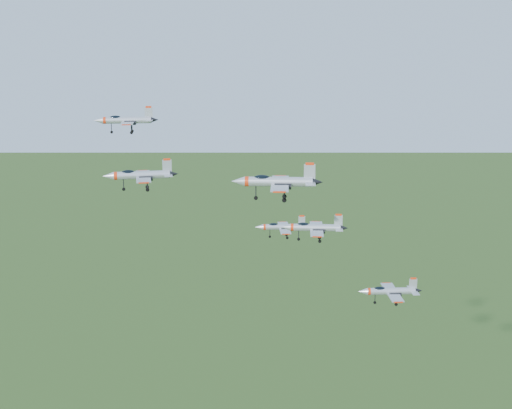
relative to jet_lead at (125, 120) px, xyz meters
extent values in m
cylinder|color=#B0B5BD|center=(0.34, -0.06, -0.03)|extent=(8.77, 2.79, 1.25)
cone|color=#B0B5BD|center=(-4.79, 0.87, -0.03)|extent=(1.93, 1.54, 1.25)
cone|color=black|center=(5.28, -0.96, -0.03)|extent=(1.52, 1.29, 1.07)
ellipsoid|color=black|center=(-1.75, 0.32, 0.44)|extent=(2.25, 1.27, 0.80)
cube|color=#B0B5BD|center=(0.05, -2.75, -0.27)|extent=(2.94, 4.57, 0.14)
cube|color=#B0B5BD|center=(1.01, 2.56, -0.27)|extent=(2.94, 4.57, 0.14)
cube|color=#B0B5BD|center=(4.23, -0.77, 1.27)|extent=(1.44, 0.37, 2.03)
cube|color=red|center=(4.23, -0.77, 2.33)|extent=(1.07, 0.32, 0.34)
cylinder|color=#B0B5BD|center=(1.23, -11.88, -8.05)|extent=(9.54, 2.40, 1.36)
cone|color=#B0B5BD|center=(-4.41, -11.25, -8.05)|extent=(2.03, 1.56, 1.36)
cone|color=black|center=(6.65, -12.49, -8.05)|extent=(1.59, 1.32, 1.16)
ellipsoid|color=black|center=(-1.07, -11.63, -7.54)|extent=(2.40, 1.23, 0.87)
cube|color=#B0B5BD|center=(1.11, -14.83, -8.31)|extent=(2.91, 4.86, 0.15)
cube|color=#B0B5BD|center=(1.76, -8.98, -8.31)|extent=(2.91, 4.86, 0.15)
cube|color=#B0B5BD|center=(5.50, -12.36, -6.64)|extent=(1.58, 0.30, 2.20)
cube|color=red|center=(5.50, -12.36, -5.48)|extent=(1.16, 0.27, 0.37)
cylinder|color=#B0B5BD|center=(18.73, -33.41, -5.90)|extent=(9.99, 4.64, 1.45)
cone|color=#B0B5BD|center=(13.02, -31.45, -5.90)|extent=(2.37, 2.03, 1.45)
cone|color=black|center=(24.23, -35.30, -5.90)|extent=(1.88, 1.68, 1.24)
ellipsoid|color=black|center=(16.41, -32.61, -5.36)|extent=(2.67, 1.79, 0.92)
cube|color=#B0B5BD|center=(17.93, -36.45, -6.18)|extent=(4.03, 5.49, 0.16)
cube|color=#B0B5BD|center=(19.96, -30.52, -6.18)|extent=(4.03, 5.49, 0.16)
cube|color=#B0B5BD|center=(23.07, -34.90, -4.40)|extent=(1.63, 0.67, 2.35)
cube|color=red|center=(23.07, -34.90, -3.17)|extent=(1.21, 0.55, 0.39)
cylinder|color=#B0B5BD|center=(28.22, -7.42, -20.49)|extent=(7.76, 2.90, 1.11)
cone|color=#B0B5BD|center=(23.72, -6.33, -20.49)|extent=(1.76, 1.45, 1.11)
cone|color=black|center=(32.55, -8.47, -20.49)|extent=(1.39, 1.20, 0.95)
ellipsoid|color=black|center=(26.39, -6.98, -20.07)|extent=(2.02, 1.22, 0.71)
cube|color=#B0B5BD|center=(27.82, -9.80, -20.71)|extent=(2.81, 4.13, 0.12)
cube|color=#B0B5BD|center=(28.95, -5.13, -20.71)|extent=(2.81, 4.13, 0.12)
cube|color=#B0B5BD|center=(31.64, -8.25, -19.34)|extent=(1.27, 0.40, 1.80)
cube|color=red|center=(31.64, -8.25, -18.39)|extent=(0.95, 0.34, 0.30)
cylinder|color=#B0B5BD|center=(28.11, -24.67, -16.02)|extent=(8.22, 3.92, 1.20)
cone|color=#B0B5BD|center=(23.42, -23.00, -16.02)|extent=(1.97, 1.69, 1.20)
cone|color=black|center=(32.63, -26.28, -16.02)|extent=(1.56, 1.39, 1.02)
ellipsoid|color=black|center=(26.20, -23.99, -15.57)|extent=(2.20, 1.49, 0.76)
cube|color=#B0B5BD|center=(27.42, -27.16, -16.25)|extent=(3.36, 4.53, 0.13)
cube|color=#B0B5BD|center=(29.15, -22.30, -16.25)|extent=(3.36, 4.53, 0.13)
cube|color=#B0B5BD|center=(31.67, -25.94, -14.78)|extent=(1.34, 0.57, 1.94)
cube|color=red|center=(31.67, -25.94, -13.76)|extent=(1.00, 0.46, 0.32)
cylinder|color=#B0B5BD|center=(44.43, -21.21, -30.22)|extent=(8.77, 3.29, 1.26)
cone|color=#B0B5BD|center=(39.35, -19.97, -30.22)|extent=(1.99, 1.64, 1.26)
cone|color=black|center=(49.32, -22.40, -30.22)|extent=(1.57, 1.36, 1.07)
ellipsoid|color=black|center=(42.36, -20.70, -29.74)|extent=(2.29, 1.39, 0.80)
cube|color=#B0B5BD|center=(43.97, -23.89, -30.46)|extent=(3.18, 4.67, 0.14)
cube|color=#B0B5BD|center=(45.26, -18.62, -30.46)|extent=(3.18, 4.67, 0.14)
cube|color=#B0B5BD|center=(48.29, -22.15, -28.91)|extent=(1.44, 0.46, 2.03)
cube|color=red|center=(48.29, -22.15, -27.84)|extent=(1.07, 0.38, 0.34)
camera|label=1|loc=(-13.18, -131.71, 15.79)|focal=50.00mm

